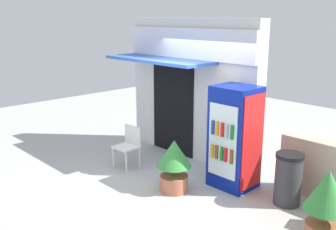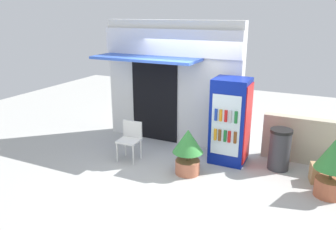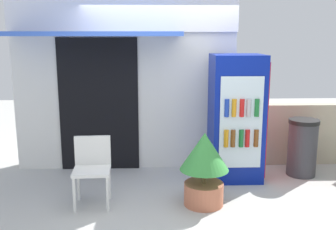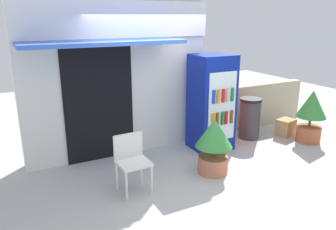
{
  "view_description": "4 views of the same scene",
  "coord_description": "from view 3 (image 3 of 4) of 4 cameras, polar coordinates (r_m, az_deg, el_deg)",
  "views": [
    {
      "loc": [
        4.86,
        -4.43,
        2.96
      ],
      "look_at": [
        -0.23,
        0.4,
        1.16
      ],
      "focal_mm": 41.47,
      "sensor_mm": 36.0,
      "label": 1
    },
    {
      "loc": [
        2.65,
        -5.65,
        3.08
      ],
      "look_at": [
        -0.23,
        0.39,
        1.0
      ],
      "focal_mm": 35.44,
      "sensor_mm": 36.0,
      "label": 2
    },
    {
      "loc": [
        -0.19,
        -4.52,
        2.07
      ],
      "look_at": [
        -0.01,
        0.28,
        1.07
      ],
      "focal_mm": 41.13,
      "sensor_mm": 36.0,
      "label": 3
    },
    {
      "loc": [
        -2.51,
        -4.11,
        2.48
      ],
      "look_at": [
        -0.11,
        0.51,
        0.91
      ],
      "focal_mm": 35.18,
      "sensor_mm": 36.0,
      "label": 4
    }
  ],
  "objects": [
    {
      "name": "potted_plant_near_shop",
      "position": [
        4.75,
        5.39,
        -7.19
      ],
      "size": [
        0.6,
        0.6,
        0.92
      ],
      "color": "#BC6B4C",
      "rests_on": "ground"
    },
    {
      "name": "plastic_chair",
      "position": [
        4.88,
        -11.16,
        -7.24
      ],
      "size": [
        0.46,
        0.43,
        0.84
      ],
      "color": "silver",
      "rests_on": "ground"
    },
    {
      "name": "trash_bin",
      "position": [
        6.1,
        19.28,
        -4.53
      ],
      "size": [
        0.45,
        0.45,
        0.86
      ],
      "color": "#38383D",
      "rests_on": "ground"
    },
    {
      "name": "drink_cooler",
      "position": [
        5.62,
        10.1,
        -0.42
      ],
      "size": [
        0.75,
        0.71,
        1.81
      ],
      "color": "navy",
      "rests_on": "ground"
    },
    {
      "name": "ground",
      "position": [
        4.98,
        0.27,
        -12.83
      ],
      "size": [
        16.0,
        16.0,
        0.0
      ],
      "primitive_type": "plane",
      "color": "#B2B2AD"
    },
    {
      "name": "stone_boundary_wall",
      "position": [
        6.89,
        23.46,
        -2.5
      ],
      "size": [
        2.37,
        0.22,
        0.98
      ],
      "primitive_type": "cube",
      "color": "#B7AD93",
      "rests_on": "ground"
    },
    {
      "name": "storefront_building",
      "position": [
        6.01,
        -6.58,
        6.42
      ],
      "size": [
        3.39,
        1.17,
        2.92
      ],
      "color": "silver",
      "rests_on": "ground"
    }
  ]
}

